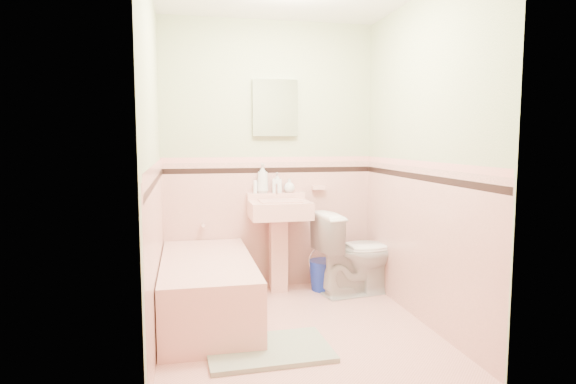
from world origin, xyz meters
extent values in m
plane|color=#EAA899|center=(0.00, 0.00, 0.00)|extent=(2.20, 2.20, 0.00)
plane|color=beige|center=(0.00, 1.10, 1.25)|extent=(2.50, 0.00, 2.50)
plane|color=beige|center=(0.00, -1.10, 1.25)|extent=(2.50, 0.00, 2.50)
plane|color=beige|center=(-1.00, 0.00, 1.25)|extent=(0.00, 2.50, 2.50)
plane|color=beige|center=(1.00, 0.00, 1.25)|extent=(0.00, 2.50, 2.50)
plane|color=#ECAD9E|center=(0.00, 1.09, 0.60)|extent=(2.00, 0.00, 2.00)
plane|color=#ECAD9E|center=(0.00, -1.09, 0.60)|extent=(2.00, 0.00, 2.00)
plane|color=#ECAD9E|center=(-0.99, 0.00, 0.60)|extent=(0.00, 2.20, 2.20)
plane|color=#ECAD9E|center=(0.99, 0.00, 0.60)|extent=(0.00, 2.20, 2.20)
plane|color=black|center=(0.00, 1.08, 1.12)|extent=(2.00, 0.00, 2.00)
plane|color=black|center=(0.00, -1.08, 1.12)|extent=(2.00, 0.00, 2.00)
plane|color=black|center=(-0.98, 0.00, 1.12)|extent=(0.00, 2.20, 2.20)
plane|color=black|center=(0.98, 0.00, 1.12)|extent=(0.00, 2.20, 2.20)
plane|color=pink|center=(0.00, 1.08, 1.22)|extent=(2.00, 0.00, 2.00)
plane|color=pink|center=(0.00, -1.08, 1.22)|extent=(2.00, 0.00, 2.00)
plane|color=pink|center=(-0.98, 0.00, 1.22)|extent=(0.00, 2.20, 2.20)
plane|color=pink|center=(0.98, 0.00, 1.22)|extent=(0.00, 2.20, 2.20)
cube|color=#E5A698|center=(-0.63, 0.33, 0.23)|extent=(0.70, 1.50, 0.45)
cylinder|color=silver|center=(-0.63, 1.05, 0.63)|extent=(0.04, 0.12, 0.04)
cylinder|color=silver|center=(0.05, 1.00, 0.95)|extent=(0.02, 0.02, 0.10)
cube|color=white|center=(0.05, 1.07, 1.70)|extent=(0.42, 0.04, 0.52)
cube|color=#E5A698|center=(0.47, 1.06, 0.95)|extent=(0.12, 0.07, 0.04)
imported|color=#B2B2B2|center=(-0.07, 1.04, 1.05)|extent=(0.12, 0.12, 0.27)
imported|color=#B2B2B2|center=(0.06, 1.04, 1.00)|extent=(0.10, 0.10, 0.19)
imported|color=#B2B2B2|center=(0.18, 1.04, 0.98)|extent=(0.11, 0.11, 0.13)
cylinder|color=white|center=(-0.14, 1.04, 0.97)|extent=(0.04, 0.04, 0.12)
imported|color=white|center=(0.73, 0.69, 0.38)|extent=(0.81, 0.55, 0.76)
cube|color=gray|center=(-0.27, -0.38, 0.02)|extent=(0.83, 0.57, 0.03)
cube|color=#BF1E59|center=(-0.36, -0.27, 0.06)|extent=(0.15, 0.11, 0.05)
camera|label=1|loc=(-0.79, -3.47, 1.40)|focal=30.63mm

